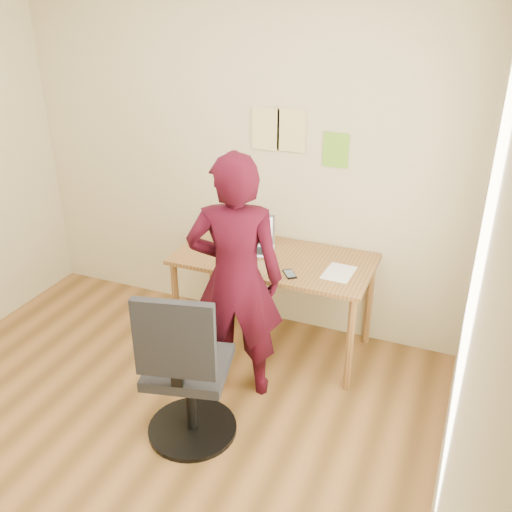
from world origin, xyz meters
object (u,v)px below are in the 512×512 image
at_px(laptop, 252,243).
at_px(desk, 274,268).
at_px(phone, 290,274).
at_px(office_chair, 186,379).
at_px(person, 236,280).

bearing_deg(laptop, desk, -37.68).
bearing_deg(phone, office_chair, -145.34).
xyz_separation_m(office_chair, person, (0.06, 0.57, 0.38)).
bearing_deg(office_chair, desk, 71.03).
distance_m(laptop, person, 0.64).
distance_m(desk, office_chair, 1.15).
xyz_separation_m(phone, person, (-0.24, -0.35, 0.08)).
distance_m(office_chair, person, 0.69).
bearing_deg(desk, laptop, 160.32).
height_order(office_chair, person, person).
relative_size(laptop, phone, 2.76).
xyz_separation_m(laptop, office_chair, (0.08, -1.19, -0.34)).
relative_size(phone, office_chair, 0.13).
relative_size(desk, laptop, 3.59).
height_order(desk, person, person).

